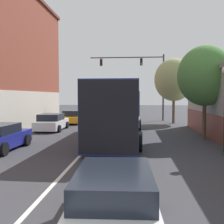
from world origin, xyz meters
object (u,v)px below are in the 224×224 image
Objects in this scene: bus at (119,109)px; parked_car_left_far at (73,117)px; traffic_signal_gantry at (143,73)px; street_tree_near at (205,76)px; hatchback_foreground at (114,206)px; street_tree_far at (174,80)px; parked_car_left_mid at (52,122)px.

bus reaches higher than parked_car_left_far.
parked_car_left_far is 0.53× the size of traffic_signal_gantry.
traffic_signal_gantry is at bearing -63.61° from parked_car_left_far.
bus is 11.00m from parked_car_left_far.
parked_car_left_far is at bearing 139.34° from street_tree_near.
parked_car_left_far is (-5.25, 9.58, -1.34)m from bus.
street_tree_near is (4.84, 12.12, 3.46)m from hatchback_foreground.
street_tree_near is 0.90× the size of street_tree_far.
street_tree_far is at bearing 92.74° from street_tree_near.
hatchback_foreground is 17.00m from parked_car_left_mid.
parked_car_left_far is at bearing -151.65° from traffic_signal_gantry.
street_tree_near is (11.20, -3.65, 3.43)m from parked_car_left_mid.
parked_car_left_mid is 0.51× the size of traffic_signal_gantry.
traffic_signal_gantry is at bearing 135.63° from street_tree_far.
street_tree_near is at bearing -85.31° from bus.
parked_car_left_far is at bearing -175.28° from street_tree_far.
hatchback_foreground is at bearing -111.78° from street_tree_near.
street_tree_near is at bearing -74.75° from traffic_signal_gantry.
hatchback_foreground is 22.91m from street_tree_far.
parked_car_left_mid is at bearing -129.05° from traffic_signal_gantry.
bus is 2.64× the size of parked_car_left_far.
parked_car_left_mid is 5.57m from parked_car_left_far.
traffic_signal_gantry is at bearing -40.45° from parked_car_left_mid.
street_tree_near reaches higher than hatchback_foreground.
parked_car_left_far reaches higher than hatchback_foreground.
parked_car_left_mid reaches higher than hatchback_foreground.
traffic_signal_gantry is 1.41× the size of street_tree_near.
parked_car_left_mid is 13.02m from traffic_signal_gantry.
traffic_signal_gantry is at bearing -7.28° from bus.
street_tree_far is (4.99, 10.42, 2.47)m from bus.
traffic_signal_gantry is 4.42m from street_tree_far.
hatchback_foreground is 0.76× the size of street_tree_near.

